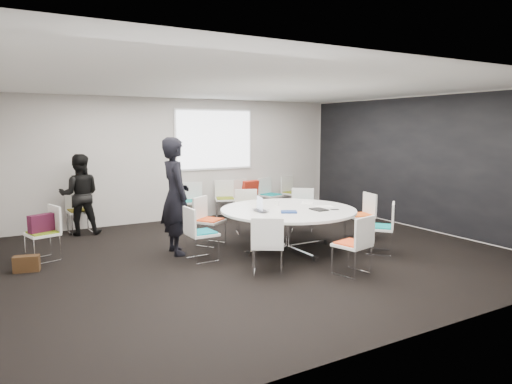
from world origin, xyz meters
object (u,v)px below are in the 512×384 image
chair_ring_e (201,244)px  chair_ring_h (380,237)px  chair_person_back (80,219)px  maroon_bag (42,223)px  chair_ring_b (302,218)px  chair_back_b (225,206)px  conference_table (288,219)px  chair_ring_c (247,220)px  laptop (263,211)px  chair_ring_g (352,256)px  person_back (80,195)px  chair_ring_a (360,224)px  chair_ring_d (209,230)px  chair_ring_f (268,256)px  chair_back_e (292,200)px  brown_bag (27,264)px  chair_back_a (193,209)px  chair_back_c (246,204)px  chair_back_d (271,202)px  chair_spare_left (44,244)px  person_main (175,196)px  cup (277,203)px

chair_ring_e → chair_ring_h: 3.04m
chair_person_back → maroon_bag: 2.03m
chair_ring_b → chair_back_b: same height
conference_table → chair_ring_c: (-0.03, 1.44, -0.28)m
maroon_bag → laptop: bearing=-22.7°
chair_ring_c → chair_person_back: 3.43m
chair_ring_g → person_back: bearing=109.8°
chair_ring_e → chair_ring_g: 2.40m
chair_ring_a → laptop: bearing=102.0°
chair_ring_d → chair_ring_g: size_ratio=1.00×
chair_ring_f → chair_back_e: same height
chair_back_b → brown_bag: 4.95m
chair_back_a → chair_back_b: same height
chair_back_a → chair_back_b: (0.81, -0.01, 0.00)m
chair_ring_d → chair_back_c: 2.95m
conference_table → maroon_bag: bearing=160.1°
chair_ring_h → chair_ring_c: bearing=75.2°
chair_ring_g → chair_back_b: bearing=73.7°
chair_ring_g → chair_person_back: same height
conference_table → chair_back_d: chair_back_d is taller
brown_bag → chair_ring_a: bearing=-8.9°
chair_ring_g → chair_back_c: 4.89m
chair_back_c → conference_table: bearing=57.0°
laptop → chair_back_d: bearing=-30.4°
chair_spare_left → person_main: bearing=-123.6°
chair_back_b → chair_spare_left: (-4.10, -1.79, 0.00)m
chair_back_e → cup: chair_back_e is taller
chair_back_e → cup: (-2.24, -2.79, 0.50)m
chair_ring_b → chair_ring_g: (-0.98, -2.65, 0.00)m
chair_back_d → person_back: size_ratio=0.54×
person_back → chair_ring_g: bearing=134.6°
chair_ring_h → conference_table: bearing=99.2°
conference_table → chair_ring_c: bearing=91.2°
chair_ring_a → chair_ring_f: bearing=122.8°
chair_ring_a → chair_ring_d: bearing=82.2°
chair_spare_left → chair_back_b: bearing=-82.3°
person_main → laptop: (1.28, -0.75, -0.24)m
chair_ring_a → chair_back_b: same height
conference_table → brown_bag: size_ratio=6.55×
chair_back_c → laptop: (-1.40, -3.20, 0.47)m
chair_back_e → person_main: size_ratio=0.44×
chair_ring_c → person_back: 3.39m
chair_spare_left → laptop: bearing=-128.8°
chair_ring_c → chair_back_a: same height
chair_ring_c → brown_bag: (-4.05, -0.55, -0.16)m
chair_back_e → person_main: person_main is taller
conference_table → laptop: (-0.51, -0.00, 0.19)m
conference_table → chair_back_e: (2.27, 3.20, -0.28)m
chair_ring_c → chair_back_e: bearing=-122.6°
person_back → laptop: (2.46, -3.03, -0.06)m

